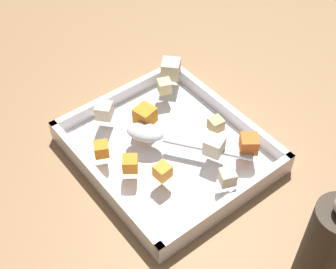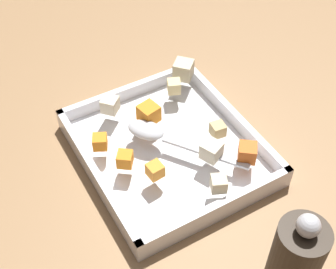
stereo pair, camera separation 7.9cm
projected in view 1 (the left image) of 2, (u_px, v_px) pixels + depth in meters
name	position (u px, v px, depth m)	size (l,w,h in m)	color
ground_plane	(163.00, 154.00, 0.83)	(4.00, 4.00, 0.00)	#936D47
baking_dish	(168.00, 150.00, 0.82)	(0.31, 0.28, 0.04)	silver
carrot_chunk_corner_sw	(162.00, 171.00, 0.74)	(0.02, 0.02, 0.02)	orange
carrot_chunk_far_left	(101.00, 149.00, 0.77)	(0.02, 0.02, 0.02)	orange
carrot_chunk_near_left	(143.00, 116.00, 0.82)	(0.03, 0.03, 0.03)	orange
carrot_chunk_heap_top	(130.00, 164.00, 0.75)	(0.02, 0.02, 0.02)	orange
carrot_chunk_near_right	(249.00, 144.00, 0.77)	(0.03, 0.03, 0.03)	orange
potato_chunk_corner_nw	(227.00, 177.00, 0.73)	(0.02, 0.02, 0.02)	beige
potato_chunk_far_right	(216.00, 124.00, 0.81)	(0.02, 0.02, 0.02)	tan
potato_chunk_corner_se	(104.00, 111.00, 0.83)	(0.03, 0.03, 0.03)	beige
potato_chunk_heap_side	(171.00, 69.00, 0.90)	(0.03, 0.03, 0.03)	beige
potato_chunk_mid_right	(164.00, 86.00, 0.87)	(0.02, 0.02, 0.02)	#E0CC89
parsnip_chunk_back_center	(214.00, 146.00, 0.77)	(0.03, 0.03, 0.03)	beige
serving_spoon	(153.00, 134.00, 0.80)	(0.19, 0.15, 0.02)	silver
pepper_mill	(318.00, 267.00, 0.56)	(0.05, 0.05, 0.25)	#2D2319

